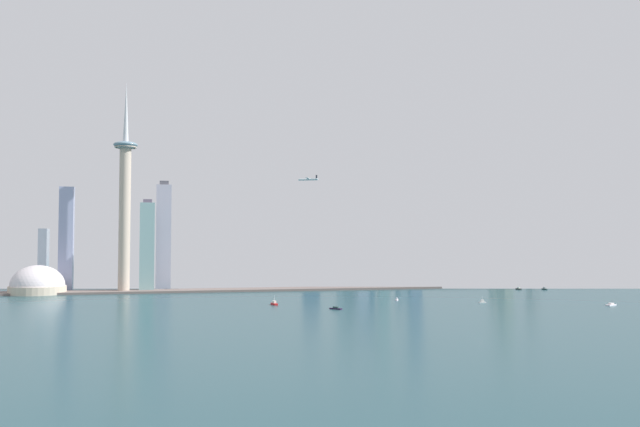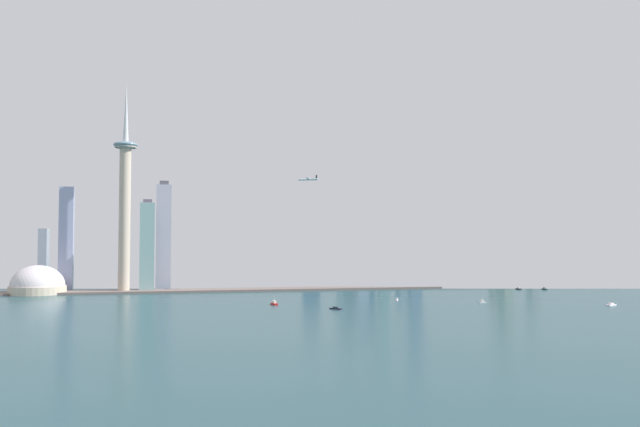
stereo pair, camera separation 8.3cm
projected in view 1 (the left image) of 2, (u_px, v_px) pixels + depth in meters
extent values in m
plane|color=#21454D|center=(480.00, 339.00, 475.27)|extent=(6000.00, 6000.00, 0.00)
cube|color=#73645E|center=(320.00, 288.00, 981.03)|extent=(989.38, 47.49, 3.09)
cylinder|color=#C5B19C|center=(125.00, 218.00, 926.11)|extent=(16.23, 16.23, 211.30)
ellipsoid|color=slate|center=(126.00, 145.00, 930.93)|extent=(34.09, 34.09, 10.03)
torus|color=#C5B19C|center=(126.00, 147.00, 930.77)|extent=(30.98, 30.98, 2.01)
cone|color=silver|center=(126.00, 112.00, 933.12)|extent=(8.12, 8.12, 85.74)
cylinder|color=beige|center=(37.00, 290.00, 891.29)|extent=(75.27, 75.27, 11.27)
ellipsoid|color=silver|center=(38.00, 286.00, 891.55)|extent=(71.51, 71.51, 57.38)
cube|color=#83ABAD|center=(147.00, 247.00, 937.93)|extent=(20.79, 12.86, 128.84)
cube|color=slate|center=(148.00, 201.00, 940.98)|extent=(12.47, 7.71, 4.88)
cube|color=beige|center=(497.00, 264.00, 1143.97)|extent=(20.31, 22.42, 66.17)
cube|color=#465E7F|center=(366.00, 256.00, 1098.49)|extent=(27.41, 16.96, 95.49)
cube|color=#614E58|center=(366.00, 227.00, 1100.77)|extent=(16.45, 10.18, 4.56)
cube|color=#9BA4CB|center=(66.00, 239.00, 944.43)|extent=(19.93, 14.05, 152.39)
cube|color=#909BAA|center=(43.00, 259.00, 978.82)|extent=(12.38, 24.40, 92.08)
cube|color=#8199B0|center=(401.00, 274.00, 1029.41)|extent=(12.69, 22.27, 42.60)
cylinder|color=#4C4C51|center=(401.00, 252.00, 1030.97)|extent=(1.60, 1.60, 25.71)
cube|color=#BAAEAF|center=(533.00, 259.00, 1139.21)|extent=(15.26, 20.02, 85.48)
cube|color=#4E5F67|center=(532.00, 232.00, 1141.34)|extent=(9.16, 12.01, 7.66)
cube|color=#6779A3|center=(415.00, 243.00, 1053.74)|extent=(19.03, 15.67, 140.81)
cube|color=#4C638F|center=(311.00, 265.00, 1082.66)|extent=(27.71, 12.19, 67.51)
cube|color=#624F6C|center=(311.00, 241.00, 1084.47)|extent=(16.63, 7.31, 11.69)
cube|color=#95AAB6|center=(345.00, 248.00, 1099.84)|extent=(24.86, 19.30, 123.83)
cube|color=#AAB095|center=(505.00, 253.00, 1091.79)|extent=(15.37, 26.44, 106.35)
cube|color=#50635D|center=(504.00, 220.00, 1094.35)|extent=(9.22, 15.87, 5.73)
cube|color=#AFAEC3|center=(164.00, 237.00, 980.58)|extent=(22.20, 17.00, 158.48)
cube|color=#55545D|center=(164.00, 183.00, 984.33)|extent=(13.32, 10.20, 6.06)
cube|color=#9AABD2|center=(361.00, 268.00, 1026.70)|extent=(18.22, 23.49, 61.42)
cube|color=#93B5B1|center=(383.00, 238.00, 1115.87)|extent=(17.55, 14.70, 158.84)
cube|color=silver|center=(482.00, 302.00, 760.49)|extent=(8.28, 2.98, 1.30)
cube|color=silver|center=(482.00, 301.00, 760.58)|extent=(3.66, 2.05, 2.53)
cylinder|color=silver|center=(482.00, 298.00, 760.73)|extent=(0.24, 0.24, 4.07)
cube|color=#142B2A|center=(544.00, 289.00, 976.07)|extent=(4.61, 9.58, 1.74)
cube|color=#9AA2A4|center=(544.00, 288.00, 976.17)|extent=(2.78, 4.36, 2.29)
cube|color=white|center=(397.00, 300.00, 793.56)|extent=(5.31, 6.27, 1.93)
cube|color=#979CAE|center=(397.00, 298.00, 793.65)|extent=(2.70, 3.03, 1.70)
cube|color=#241836|center=(336.00, 309.00, 688.27)|extent=(12.28, 13.17, 1.27)
cube|color=#27403D|center=(336.00, 307.00, 688.33)|extent=(6.11, 6.42, 1.65)
cube|color=red|center=(274.00, 304.00, 736.91)|extent=(6.41, 14.61, 1.99)
cube|color=silver|center=(274.00, 302.00, 737.02)|extent=(3.83, 6.61, 2.81)
cylinder|color=silver|center=(274.00, 298.00, 737.23)|extent=(0.24, 0.24, 6.22)
cube|color=black|center=(519.00, 289.00, 979.59)|extent=(5.34, 10.28, 1.75)
cube|color=silver|center=(519.00, 288.00, 979.67)|extent=(3.14, 4.71, 1.92)
cylinder|color=silver|center=(518.00, 286.00, 979.83)|extent=(0.24, 0.24, 4.94)
cube|color=white|center=(611.00, 305.00, 728.70)|extent=(16.09, 11.37, 1.34)
cube|color=silver|center=(611.00, 304.00, 728.77)|extent=(7.67, 6.23, 1.66)
cylinder|color=silver|center=(309.00, 179.00, 950.49)|extent=(26.76, 14.65, 2.92)
sphere|color=silver|center=(299.00, 180.00, 953.47)|extent=(2.92, 2.92, 2.92)
cube|color=silver|center=(309.00, 179.00, 950.55)|extent=(14.60, 26.06, 0.50)
cube|color=silver|center=(316.00, 179.00, 948.01)|extent=(6.16, 9.61, 0.40)
cube|color=#2D333D|center=(316.00, 177.00, 948.17)|extent=(2.31, 1.44, 5.00)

